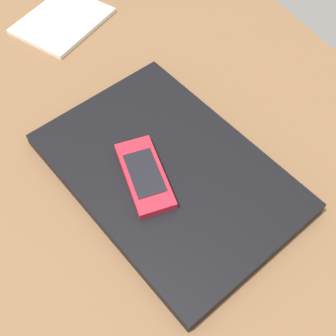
# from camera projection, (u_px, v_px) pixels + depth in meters

# --- Properties ---
(desk_surface) EXTENTS (1.20, 0.80, 0.03)m
(desk_surface) POSITION_uv_depth(u_px,v_px,m) (163.00, 210.00, 0.58)
(desk_surface) COLOR brown
(desk_surface) RESTS_ON ground
(laptop_closed) EXTENTS (0.38, 0.29, 0.02)m
(laptop_closed) POSITION_uv_depth(u_px,v_px,m) (168.00, 172.00, 0.58)
(laptop_closed) COLOR black
(laptop_closed) RESTS_ON desk_surface
(cell_phone_on_laptop) EXTENTS (0.12, 0.07, 0.01)m
(cell_phone_on_laptop) POSITION_uv_depth(u_px,v_px,m) (145.00, 175.00, 0.56)
(cell_phone_on_laptop) COLOR red
(cell_phone_on_laptop) RESTS_ON laptop_closed
(notepad) EXTENTS (0.18, 0.19, 0.01)m
(notepad) POSITION_uv_depth(u_px,v_px,m) (63.00, 21.00, 0.77)
(notepad) COLOR white
(notepad) RESTS_ON desk_surface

